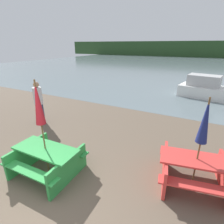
{
  "coord_description": "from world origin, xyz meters",
  "views": [
    {
      "loc": [
        2.6,
        -1.18,
        3.17
      ],
      "look_at": [
        -0.19,
        4.09,
        0.85
      ],
      "focal_mm": 28.0,
      "sensor_mm": 36.0,
      "label": 1
    }
  ],
  "objects": [
    {
      "name": "picnic_table_green",
      "position": [
        -0.62,
        1.35,
        0.45
      ],
      "size": [
        1.7,
        1.43,
        0.73
      ],
      "rotation": [
        0.0,
        0.0,
        0.03
      ],
      "color": "green",
      "rests_on": "ground_plane"
    },
    {
      "name": "umbrella_crimson",
      "position": [
        -0.62,
        1.35,
        1.9
      ],
      "size": [
        0.23,
        0.23,
        2.47
      ],
      "color": "brown",
      "rests_on": "ground_plane"
    },
    {
      "name": "water",
      "position": [
        0.0,
        31.83,
        -0.0
      ],
      "size": [
        60.0,
        50.0,
        0.0
      ],
      "color": "slate",
      "rests_on": "ground_plane"
    },
    {
      "name": "boat",
      "position": [
        3.17,
        11.07,
        0.51
      ],
      "size": [
        4.37,
        2.28,
        1.39
      ],
      "rotation": [
        0.0,
        0.0,
        -0.17
      ],
      "color": "silver",
      "rests_on": "water"
    },
    {
      "name": "umbrella_navy",
      "position": [
        2.76,
        2.65,
        1.66
      ],
      "size": [
        0.24,
        0.24,
        2.2
      ],
      "color": "brown",
      "rests_on": "ground_plane"
    },
    {
      "name": "far_treeline",
      "position": [
        0.0,
        51.83,
        2.0
      ],
      "size": [
        80.0,
        1.6,
        4.0
      ],
      "color": "#284723",
      "rests_on": "water"
    },
    {
      "name": "picnic_table_red",
      "position": [
        2.76,
        2.65,
        0.45
      ],
      "size": [
        1.84,
        1.67,
        0.74
      ],
      "rotation": [
        0.0,
        0.0,
        0.2
      ],
      "color": "red",
      "rests_on": "ground_plane"
    },
    {
      "name": "person",
      "position": [
        -3.36,
        3.53,
        0.89
      ],
      "size": [
        0.35,
        0.35,
        1.76
      ],
      "color": "#283351",
      "rests_on": "ground_plane"
    }
  ]
}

